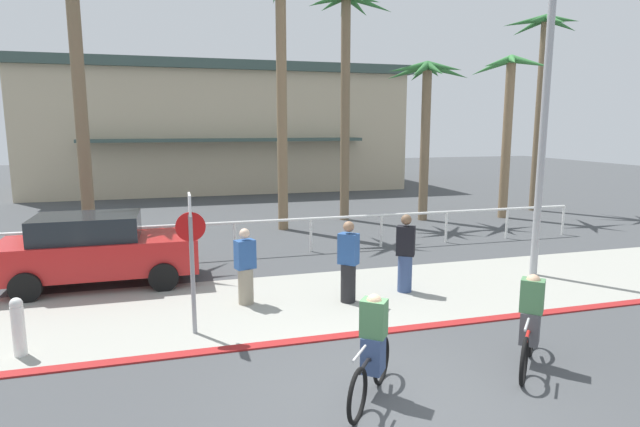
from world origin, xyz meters
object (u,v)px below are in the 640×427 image
(stop_sign_bike_lane, at_px, (191,244))
(palm_tree_5, at_px, (510,99))
(palm_tree_3, at_px, (346,51))
(palm_tree_4, at_px, (426,99))
(streetlight_curb, at_px, (552,102))
(cyclist_black_0, at_px, (372,349))
(pedestrian_1, at_px, (405,256))
(palm_tree_6, at_px, (542,69))
(bollard_0, at_px, (18,326))
(pedestrian_0, at_px, (245,270))
(palm_tree_2, at_px, (280,44))
(palm_tree_1, at_px, (77,30))
(cyclist_red_1, at_px, (530,323))
(pedestrian_2, at_px, (348,265))
(car_red_1, at_px, (98,249))

(stop_sign_bike_lane, bearing_deg, palm_tree_5, 35.21)
(palm_tree_3, distance_m, palm_tree_4, 3.57)
(streetlight_curb, relative_size, palm_tree_5, 1.16)
(palm_tree_3, height_order, cyclist_black_0, palm_tree_3)
(pedestrian_1, bearing_deg, cyclist_black_0, -120.48)
(streetlight_curb, height_order, palm_tree_6, palm_tree_6)
(bollard_0, distance_m, pedestrian_1, 7.58)
(stop_sign_bike_lane, relative_size, palm_tree_4, 0.41)
(pedestrian_0, distance_m, pedestrian_1, 3.57)
(stop_sign_bike_lane, bearing_deg, palm_tree_2, 68.93)
(palm_tree_1, xyz_separation_m, palm_tree_2, (6.11, 1.96, 0.15))
(palm_tree_3, xyz_separation_m, palm_tree_5, (6.44, -1.30, -1.79))
(cyclist_red_1, xyz_separation_m, pedestrian_2, (-1.76, 3.56, 0.13))
(palm_tree_3, bearing_deg, palm_tree_4, -17.59)
(palm_tree_3, bearing_deg, palm_tree_1, -160.04)
(palm_tree_2, xyz_separation_m, pedestrian_0, (-2.36, -7.69, -5.75))
(palm_tree_3, distance_m, pedestrian_1, 10.93)
(palm_tree_2, bearing_deg, stop_sign_bike_lane, -111.07)
(bollard_0, height_order, pedestrian_2, pedestrian_2)
(palm_tree_1, bearing_deg, cyclist_black_0, -63.83)
(bollard_0, relative_size, cyclist_black_0, 0.67)
(car_red_1, relative_size, pedestrian_0, 2.69)
(palm_tree_4, relative_size, cyclist_black_0, 4.12)
(palm_tree_6, height_order, pedestrian_2, palm_tree_6)
(palm_tree_5, bearing_deg, palm_tree_6, 27.05)
(palm_tree_5, xyz_separation_m, pedestrian_1, (-8.10, -7.86, -3.93))
(palm_tree_6, bearing_deg, pedestrian_1, -139.09)
(bollard_0, relative_size, palm_tree_4, 0.16)
(bollard_0, distance_m, palm_tree_3, 15.16)
(stop_sign_bike_lane, bearing_deg, cyclist_black_0, -52.24)
(palm_tree_4, xyz_separation_m, palm_tree_5, (3.50, -0.36, 0.01))
(stop_sign_bike_lane, bearing_deg, pedestrian_0, 49.98)
(palm_tree_1, xyz_separation_m, palm_tree_5, (15.42, 1.97, -1.58))
(palm_tree_2, bearing_deg, streetlight_curb, -57.65)
(streetlight_curb, xyz_separation_m, palm_tree_5, (4.40, 7.76, 0.49))
(palm_tree_2, height_order, palm_tree_4, palm_tree_2)
(palm_tree_6, bearing_deg, stop_sign_bike_lane, -145.97)
(car_red_1, bearing_deg, cyclist_red_1, -42.08)
(cyclist_black_0, height_order, pedestrian_0, pedestrian_0)
(bollard_0, xyz_separation_m, pedestrian_2, (6.00, 1.03, 0.31))
(palm_tree_6, relative_size, car_red_1, 1.90)
(palm_tree_2, distance_m, pedestrian_0, 9.89)
(cyclist_black_0, distance_m, cyclist_red_1, 2.72)
(palm_tree_4, bearing_deg, palm_tree_3, 162.41)
(palm_tree_1, xyz_separation_m, cyclist_black_0, (4.91, -9.99, -5.66))
(car_red_1, bearing_deg, pedestrian_1, -20.18)
(palm_tree_3, bearing_deg, pedestrian_1, -100.28)
(car_red_1, bearing_deg, palm_tree_4, 26.96)
(palm_tree_2, height_order, pedestrian_1, palm_tree_2)
(palm_tree_4, relative_size, car_red_1, 1.40)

